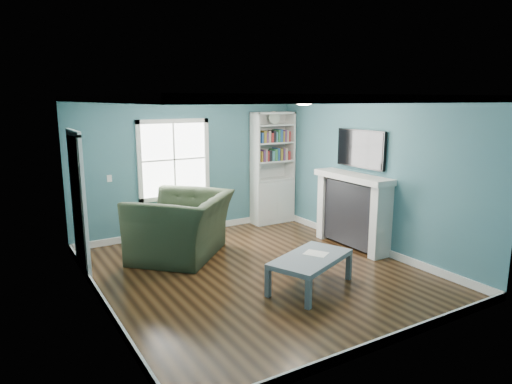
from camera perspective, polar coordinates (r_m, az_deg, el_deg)
floor at (r=6.96m, az=0.07°, el=-10.03°), size 5.00×5.00×0.00m
room_walls at (r=6.54m, az=0.08°, el=2.96°), size 5.00×5.00×5.00m
trim at (r=6.60m, az=0.08°, el=-0.00°), size 4.50×5.00×2.60m
window at (r=8.65m, az=-10.20°, el=4.01°), size 1.40×0.06×1.50m
bookshelf at (r=9.50m, az=2.06°, el=1.64°), size 0.90×0.35×2.31m
fireplace at (r=8.12m, az=12.00°, el=-2.40°), size 0.44×1.58×1.30m
tv at (r=8.02m, az=12.97°, el=5.29°), size 0.06×1.10×0.65m
door at (r=7.19m, az=-21.37°, el=-1.19°), size 0.12×0.98×2.17m
ceiling_fixture at (r=7.06m, az=6.05°, el=11.41°), size 0.38×0.38×0.15m
light_switch at (r=8.34m, az=-17.85°, el=1.62°), size 0.08×0.01×0.12m
recliner at (r=7.56m, az=-9.32°, el=-2.89°), size 1.85×1.85×1.38m
coffee_table at (r=6.35m, az=6.84°, el=-8.50°), size 1.40×1.11×0.45m
paper_sheet at (r=6.45m, az=7.50°, el=-7.62°), size 0.37×0.39×0.00m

